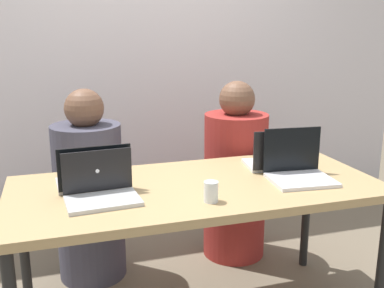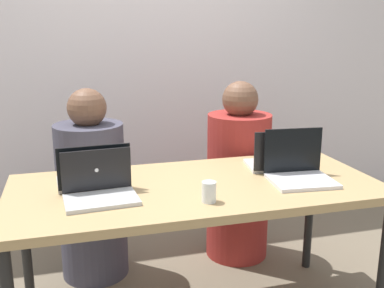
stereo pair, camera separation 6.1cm
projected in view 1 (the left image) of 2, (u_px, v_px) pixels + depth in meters
name	position (u px, v px, depth m)	size (l,w,h in m)	color
back_wall	(137.00, 58.00, 3.40)	(4.59, 0.10, 2.53)	silver
desk	(197.00, 196.00, 2.17)	(1.76, 0.79, 0.75)	tan
person_on_left	(89.00, 196.00, 2.66)	(0.47, 0.47, 1.15)	#434252
person_on_right	(235.00, 180.00, 2.93)	(0.45, 0.45, 1.16)	#9E2B27
laptop_back_right	(275.00, 160.00, 2.39)	(0.31, 0.27, 0.22)	silver
laptop_front_right	(298.00, 169.00, 2.22)	(0.32, 0.30, 0.24)	silver
laptop_back_left	(93.00, 177.00, 2.11)	(0.34, 0.26, 0.21)	silver
laptop_front_left	(101.00, 190.00, 1.94)	(0.32, 0.25, 0.20)	silver
water_glass_center	(211.00, 193.00, 1.93)	(0.06, 0.06, 0.09)	white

